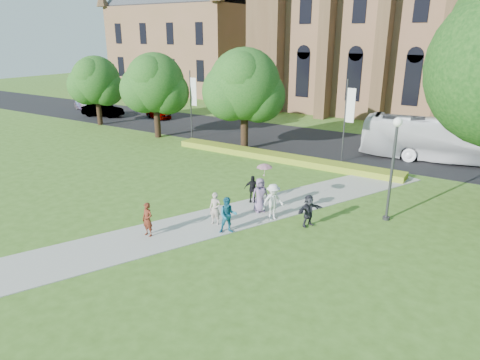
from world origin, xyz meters
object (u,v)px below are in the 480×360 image
Objects in this scene: pedestrian_0 at (148,219)px; car_1 at (103,110)px; car_0 at (158,113)px; car_2 at (87,104)px; streetlamp at (393,157)px; tour_coach at (445,140)px.

car_1 is at bearing 145.36° from pedestrian_0.
car_0 is 11.47m from car_2.
car_0 is at bearing -81.80° from car_1.
streetlamp is at bearing -92.33° from car_2.
car_1 is 5.67m from car_2.
car_2 is 2.80× the size of pedestrian_0.
streetlamp is 13.01m from tour_coach.
pedestrian_0 is at bearing -108.14° from car_2.
car_1 is (-34.81, 11.73, -2.50)m from streetlamp.
car_0 is 0.82× the size of car_2.
car_2 reaches higher than car_0.
pedestrian_0 is (25.94, -19.63, 0.06)m from car_1.
streetlamp is at bearing -98.28° from car_0.
tour_coach is 22.90m from pedestrian_0.
car_2 is at bearing 161.06° from streetlamp.
streetlamp is 1.42× the size of car_0.
car_0 is at bearing 77.94° from tour_coach.
tour_coach is 2.58× the size of car_2.
car_2 is 38.00m from pedestrian_0.
car_2 is (-40.11, 13.76, -2.62)m from streetlamp.
tour_coach is at bearing -74.62° from car_2.
streetlamp reaches higher than car_0.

